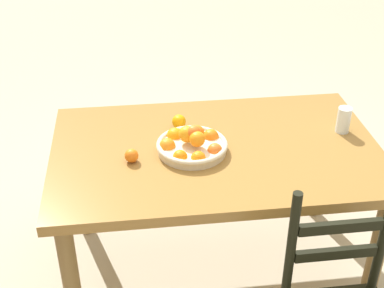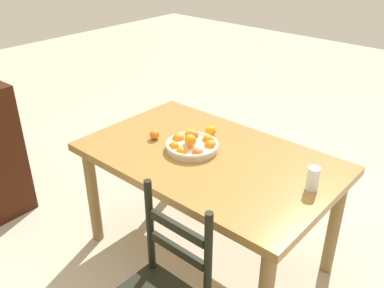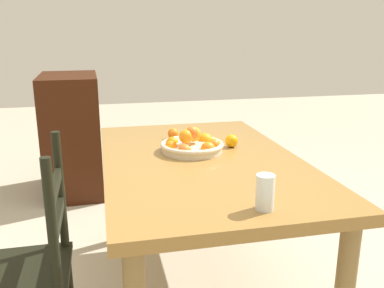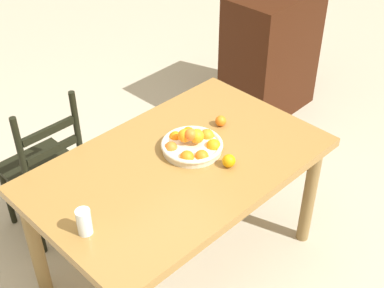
% 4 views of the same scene
% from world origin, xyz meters
% --- Properties ---
extents(ground_plane, '(12.00, 12.00, 0.00)m').
position_xyz_m(ground_plane, '(0.00, 0.00, 0.00)').
color(ground_plane, '#B0A790').
extents(dining_table, '(1.50, 0.94, 0.76)m').
position_xyz_m(dining_table, '(0.00, 0.00, 0.66)').
color(dining_table, olive).
rests_on(dining_table, ground).
extents(fruit_bowl, '(0.32, 0.32, 0.14)m').
position_xyz_m(fruit_bowl, '(0.11, 0.02, 0.79)').
color(fruit_bowl, beige).
rests_on(fruit_bowl, dining_table).
extents(orange_loose_0, '(0.07, 0.07, 0.07)m').
position_xyz_m(orange_loose_0, '(0.15, -0.20, 0.79)').
color(orange_loose_0, orange).
rests_on(orange_loose_0, dining_table).
extents(orange_loose_1, '(0.06, 0.06, 0.06)m').
position_xyz_m(orange_loose_1, '(0.39, 0.07, 0.79)').
color(orange_loose_1, orange).
rests_on(orange_loose_1, dining_table).
extents(drinking_glass, '(0.06, 0.06, 0.13)m').
position_xyz_m(drinking_glass, '(-0.62, -0.07, 0.82)').
color(drinking_glass, silver).
rests_on(drinking_glass, dining_table).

